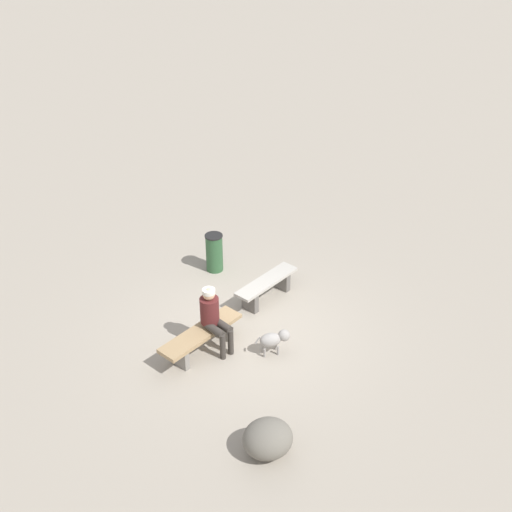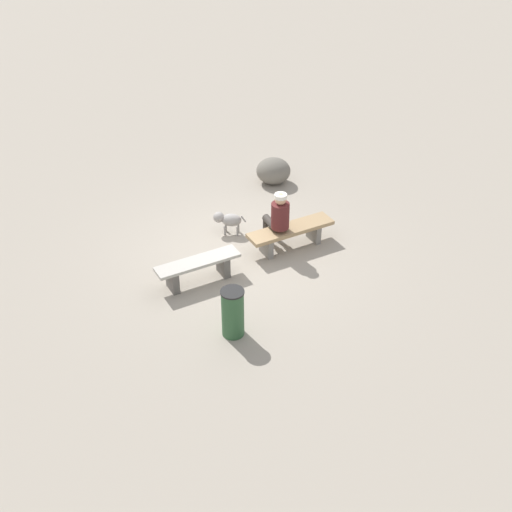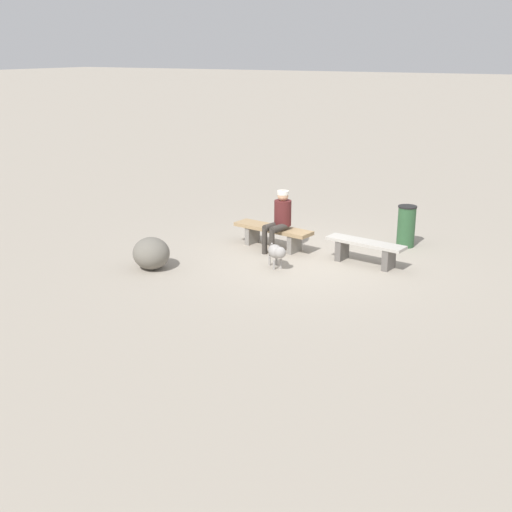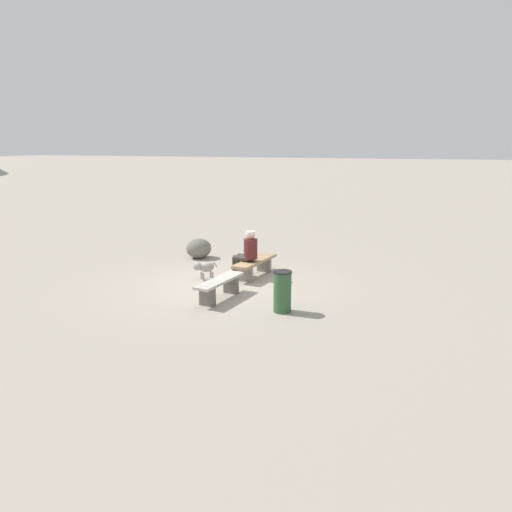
# 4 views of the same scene
# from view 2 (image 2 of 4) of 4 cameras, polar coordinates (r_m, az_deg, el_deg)

# --- Properties ---
(ground) EXTENTS (210.00, 210.00, 0.06)m
(ground) POSITION_cam_2_polar(r_m,az_deg,el_deg) (13.53, -1.38, 0.11)
(ground) COLOR #9E9384
(bench_left) EXTENTS (1.65, 0.60, 0.47)m
(bench_left) POSITION_cam_2_polar(r_m,az_deg,el_deg) (12.60, -4.87, -0.95)
(bench_left) COLOR #605B56
(bench_left) RESTS_ON ground
(bench_right) EXTENTS (1.84, 0.69, 0.47)m
(bench_right) POSITION_cam_2_polar(r_m,az_deg,el_deg) (13.53, 2.90, 1.98)
(bench_right) COLOR gray
(bench_right) RESTS_ON ground
(seated_person) EXTENTS (0.45, 0.70, 1.29)m
(seated_person) POSITION_cam_2_polar(r_m,az_deg,el_deg) (13.28, 1.86, 3.39)
(seated_person) COLOR #511E1E
(seated_person) RESTS_ON ground
(dog) EXTENTS (0.55, 0.52, 0.49)m
(dog) POSITION_cam_2_polar(r_m,az_deg,el_deg) (13.98, -2.36, 3.07)
(dog) COLOR gray
(dog) RESTS_ON ground
(trash_bin) EXTENTS (0.40, 0.40, 0.89)m
(trash_bin) POSITION_cam_2_polar(r_m,az_deg,el_deg) (11.30, -1.95, -4.76)
(trash_bin) COLOR #2D5633
(trash_bin) RESTS_ON ground
(boulder) EXTENTS (1.06, 1.05, 0.61)m
(boulder) POSITION_cam_2_polar(r_m,az_deg,el_deg) (15.92, 1.46, 7.13)
(boulder) COLOR #6B665B
(boulder) RESTS_ON ground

